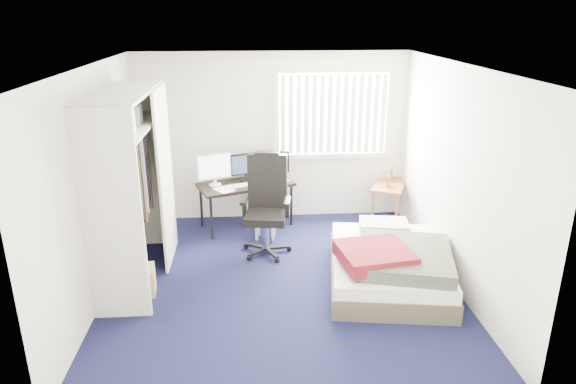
{
  "coord_description": "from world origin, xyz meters",
  "views": [
    {
      "loc": [
        -0.32,
        -5.37,
        3.03
      ],
      "look_at": [
        0.11,
        0.4,
        0.98
      ],
      "focal_mm": 32.0,
      "sensor_mm": 36.0,
      "label": 1
    }
  ],
  "objects_px": {
    "office_chair": "(267,215)",
    "nightstand": "(389,187)",
    "bed": "(389,264)",
    "desk": "(245,180)"
  },
  "relations": [
    {
      "from": "office_chair",
      "to": "nightstand",
      "type": "bearing_deg",
      "value": 26.19
    },
    {
      "from": "bed",
      "to": "office_chair",
      "type": "bearing_deg",
      "value": 143.93
    },
    {
      "from": "desk",
      "to": "bed",
      "type": "relative_size",
      "value": 0.76
    },
    {
      "from": "bed",
      "to": "nightstand",
      "type": "bearing_deg",
      "value": 75.64
    },
    {
      "from": "office_chair",
      "to": "bed",
      "type": "distance_m",
      "value": 1.74
    },
    {
      "from": "office_chair",
      "to": "nightstand",
      "type": "relative_size",
      "value": 1.38
    },
    {
      "from": "desk",
      "to": "nightstand",
      "type": "bearing_deg",
      "value": 1.16
    },
    {
      "from": "nightstand",
      "to": "bed",
      "type": "xyz_separation_m",
      "value": [
        -0.5,
        -1.94,
        -0.26
      ]
    },
    {
      "from": "desk",
      "to": "nightstand",
      "type": "relative_size",
      "value": 1.54
    },
    {
      "from": "desk",
      "to": "office_chair",
      "type": "relative_size",
      "value": 1.12
    }
  ]
}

